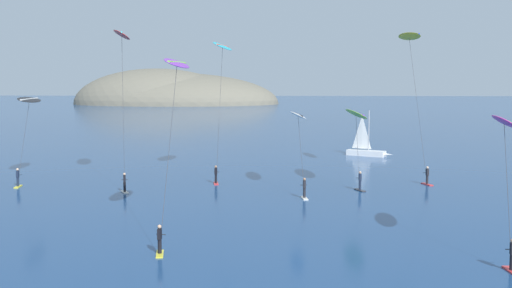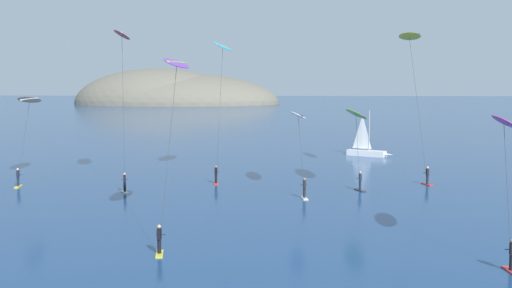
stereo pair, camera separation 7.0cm
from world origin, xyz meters
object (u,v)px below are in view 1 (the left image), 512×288
kitesurfer_lime (356,118)px  kitesurfer_red (122,45)px  kitesurfer_magenta (505,136)px  kitesurfer_cyan (222,55)px  kitesurfer_black (29,105)px  sailboat_near (368,151)px  kitesurfer_purple (176,78)px  kitesurfer_white (299,121)px  kitesurfer_yellow (411,49)px

kitesurfer_lime → kitesurfer_red: 21.90m
kitesurfer_lime → kitesurfer_magenta: bearing=-76.4°
kitesurfer_cyan → kitesurfer_magenta: bearing=-56.3°
kitesurfer_black → kitesurfer_red: (9.85, -3.02, 5.51)m
sailboat_near → kitesurfer_cyan: size_ratio=0.43×
kitesurfer_cyan → kitesurfer_purple: kitesurfer_cyan is taller
kitesurfer_magenta → kitesurfer_purple: kitesurfer_purple is taller
kitesurfer_black → kitesurfer_white: (25.55, -4.77, -1.14)m
kitesurfer_magenta → kitesurfer_yellow: bearing=89.0°
sailboat_near → kitesurfer_white: size_ratio=0.76×
kitesurfer_black → kitesurfer_white: bearing=-10.6°
kitesurfer_black → kitesurfer_magenta: bearing=-34.8°
kitesurfer_cyan → kitesurfer_white: (7.18, -6.29, -5.87)m
sailboat_near → kitesurfer_purple: kitesurfer_purple is taller
kitesurfer_black → kitesurfer_magenta: (36.16, -25.14, -0.48)m
kitesurfer_lime → kitesurfer_yellow: kitesurfer_yellow is taller
kitesurfer_black → kitesurfer_purple: kitesurfer_purple is taller
kitesurfer_red → kitesurfer_purple: 19.65m
kitesurfer_red → kitesurfer_white: 17.15m
kitesurfer_black → kitesurfer_white: kitesurfer_black is taller
kitesurfer_lime → kitesurfer_black: size_ratio=0.88×
kitesurfer_lime → kitesurfer_white: bearing=-158.4°
kitesurfer_purple → kitesurfer_lime: bearing=54.0°
sailboat_near → kitesurfer_yellow: 20.27m
kitesurfer_black → kitesurfer_magenta: size_ratio=1.02×
kitesurfer_lime → kitesurfer_magenta: size_ratio=0.90×
kitesurfer_cyan → kitesurfer_purple: bearing=-92.1°
kitesurfer_purple → sailboat_near: bearing=66.8°
kitesurfer_cyan → kitesurfer_yellow: size_ratio=0.93×
kitesurfer_cyan → kitesurfer_red: bearing=-152.0°
sailboat_near → kitesurfer_yellow: bearing=-84.1°
kitesurfer_lime → kitesurfer_cyan: size_ratio=0.53×
kitesurfer_cyan → kitesurfer_white: 11.20m
kitesurfer_red → kitesurfer_purple: size_ratio=1.27×
kitesurfer_yellow → sailboat_near: bearing=95.9°
kitesurfer_black → kitesurfer_magenta: kitesurfer_black is taller
kitesurfer_lime → kitesurfer_red: (-20.90, -0.31, 6.51)m
sailboat_near → kitesurfer_red: 36.05m
kitesurfer_cyan → kitesurfer_white: kitesurfer_cyan is taller
kitesurfer_magenta → kitesurfer_purple: bearing=167.1°
sailboat_near → kitesurfer_black: (-34.99, -19.82, 6.58)m
kitesurfer_black → kitesurfer_white: size_ratio=1.07×
kitesurfer_cyan → kitesurfer_red: (-8.53, -4.54, 0.78)m
kitesurfer_lime → kitesurfer_black: (-30.75, 2.72, 1.00)m
kitesurfer_cyan → kitesurfer_lime: bearing=-18.9°
kitesurfer_white → kitesurfer_magenta: kitesurfer_magenta is taller
kitesurfer_black → kitesurfer_purple: (17.55, -20.87, 2.59)m
kitesurfer_purple → kitesurfer_magenta: bearing=-12.9°
sailboat_near → kitesurfer_red: bearing=-137.7°
kitesurfer_yellow → kitesurfer_white: (-11.12, -8.33, -6.55)m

